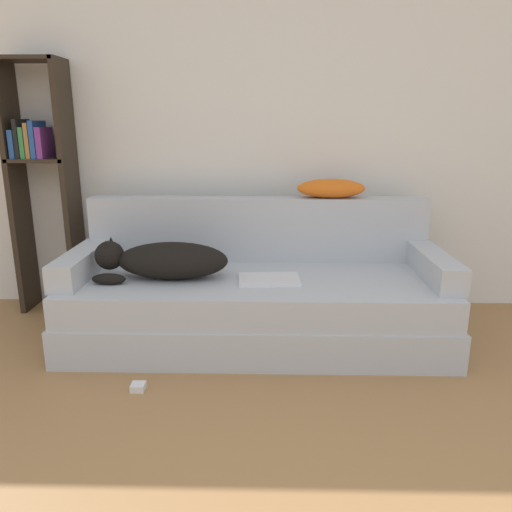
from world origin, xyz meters
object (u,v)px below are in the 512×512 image
(couch, at_px, (256,308))
(throw_pillow, at_px, (331,188))
(dog, at_px, (164,260))
(power_adapter, at_px, (138,387))
(bookshelf, at_px, (41,173))
(laptop, at_px, (269,279))

(couch, relative_size, throw_pillow, 5.12)
(dog, distance_m, power_adapter, 0.75)
(throw_pillow, bearing_deg, bookshelf, 176.38)
(couch, bearing_deg, dog, -174.40)
(couch, height_order, dog, dog)
(throw_pillow, relative_size, power_adapter, 6.37)
(throw_pillow, relative_size, bookshelf, 0.26)
(couch, relative_size, laptop, 6.13)
(dog, xyz_separation_m, power_adapter, (-0.04, -0.57, -0.49))
(dog, distance_m, laptop, 0.62)
(couch, distance_m, dog, 0.62)
(dog, xyz_separation_m, laptop, (0.61, -0.03, -0.10))
(laptop, distance_m, bookshelf, 1.72)
(couch, bearing_deg, throw_pillow, 39.25)
(bookshelf, bearing_deg, laptop, -21.20)
(dog, relative_size, laptop, 2.13)
(throw_pillow, bearing_deg, power_adapter, -136.05)
(throw_pillow, bearing_deg, dog, -156.54)
(couch, relative_size, dog, 2.88)
(throw_pillow, distance_m, bookshelf, 1.92)
(couch, height_order, laptop, laptop)
(bookshelf, xyz_separation_m, power_adapter, (0.88, -1.12, -0.93))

